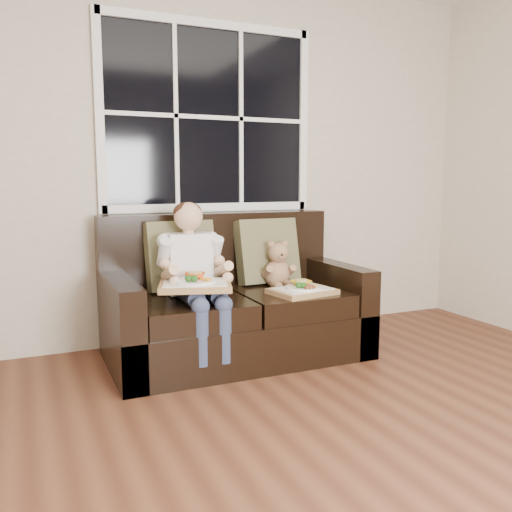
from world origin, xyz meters
name	(u,v)px	position (x,y,z in m)	size (l,w,h in m)	color
room_walls	(462,54)	(0.00, 0.00, 1.59)	(4.52, 5.02, 2.71)	#BEAE9E
window_back	(209,118)	(0.00, 2.48, 1.65)	(1.62, 0.04, 1.37)	black
loveseat	(233,310)	(0.00, 2.02, 0.31)	(1.70, 0.92, 0.96)	black
pillow_left	(181,256)	(-0.32, 2.17, 0.68)	(0.48, 0.23, 0.48)	brown
pillow_right	(267,251)	(0.33, 2.17, 0.68)	(0.48, 0.25, 0.48)	brown
child	(194,265)	(-0.32, 1.89, 0.66)	(0.41, 0.61, 0.93)	white
teddy_bear	(278,267)	(0.34, 2.01, 0.58)	(0.21, 0.26, 0.34)	tan
tray_left	(195,284)	(-0.37, 1.70, 0.58)	(0.51, 0.44, 0.10)	#AE7C4E
tray_right	(302,290)	(0.37, 1.71, 0.48)	(0.44, 0.37, 0.09)	#AE7C4E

